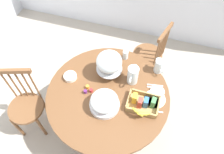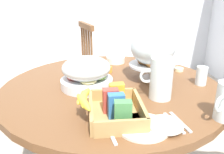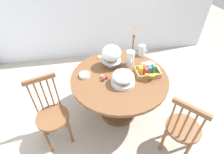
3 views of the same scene
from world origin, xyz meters
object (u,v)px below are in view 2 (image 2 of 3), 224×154
object	(u,v)px
pastry_stand_with_dome	(153,49)
cereal_basket	(113,107)
dining_table	(112,114)
china_plate_small	(165,125)
milk_pitcher	(161,80)
butter_dish	(179,69)
drinking_glass	(201,76)
cereal_bowl	(116,60)
windsor_chair_near_window	(75,78)
fruit_platter_covered	(87,73)
china_plate_large	(143,127)

from	to	relation	value
pastry_stand_with_dome	cereal_basket	xyz separation A→B (m)	(0.44, -0.29, -0.15)
dining_table	china_plate_small	world-z (taller)	china_plate_small
milk_pitcher	china_plate_small	bearing A→B (deg)	-12.48
butter_dish	drinking_glass	bearing A→B (deg)	8.24
dining_table	cereal_bowl	bearing A→B (deg)	170.51
cereal_bowl	drinking_glass	xyz separation A→B (m)	(0.50, 0.45, 0.03)
dining_table	pastry_stand_with_dome	world-z (taller)	pastry_stand_with_dome
cereal_basket	china_plate_small	bearing A→B (deg)	60.63
dining_table	windsor_chair_near_window	xyz separation A→B (m)	(-0.91, -0.27, -0.09)
butter_dish	fruit_platter_covered	bearing A→B (deg)	-71.23
pastry_stand_with_dome	fruit_platter_covered	size ratio (longest dim) A/B	1.15
china_plate_large	cereal_basket	bearing A→B (deg)	-132.51
china_plate_large	drinking_glass	size ratio (longest dim) A/B	2.00
dining_table	china_plate_small	size ratio (longest dim) A/B	8.61
windsor_chair_near_window	china_plate_small	size ratio (longest dim) A/B	6.50
windsor_chair_near_window	cereal_bowl	size ratio (longest dim) A/B	6.96
cereal_basket	pastry_stand_with_dome	bearing A→B (deg)	146.49
milk_pitcher	china_plate_large	bearing A→B (deg)	-28.93
dining_table	milk_pitcher	bearing A→B (deg)	48.56
windsor_chair_near_window	cereal_bowl	world-z (taller)	windsor_chair_near_window
dining_table	milk_pitcher	world-z (taller)	milk_pitcher
drinking_glass	china_plate_large	bearing A→B (deg)	-46.18
windsor_chair_near_window	butter_dish	distance (m)	1.08
cereal_bowl	drinking_glass	distance (m)	0.68
drinking_glass	pastry_stand_with_dome	bearing A→B (deg)	-112.25
windsor_chair_near_window	fruit_platter_covered	size ratio (longest dim) A/B	3.25
pastry_stand_with_dome	china_plate_small	xyz separation A→B (m)	(0.55, -0.09, -0.18)
milk_pitcher	butter_dish	size ratio (longest dim) A/B	3.64
cereal_basket	drinking_glass	distance (m)	0.65
cereal_basket	butter_dish	size ratio (longest dim) A/B	5.27
fruit_platter_covered	drinking_glass	distance (m)	0.68
pastry_stand_with_dome	butter_dish	xyz separation A→B (m)	(-0.14, 0.24, -0.19)
cereal_bowl	fruit_platter_covered	bearing A→B (deg)	-25.66
dining_table	cereal_basket	world-z (taller)	cereal_basket
drinking_glass	fruit_platter_covered	bearing A→B (deg)	-93.12
milk_pitcher	china_plate_small	xyz separation A→B (m)	(0.29, -0.06, -0.08)
pastry_stand_with_dome	milk_pitcher	distance (m)	0.28
butter_dish	cereal_bowl	bearing A→B (deg)	-121.07
china_plate_large	cereal_bowl	xyz separation A→B (m)	(-0.93, -0.00, 0.02)
dining_table	butter_dish	distance (m)	0.57
china_plate_large	butter_dish	xyz separation A→B (m)	(-0.68, 0.41, 0.01)
milk_pitcher	drinking_glass	bearing A→B (deg)	117.48
china_plate_small	butter_dish	xyz separation A→B (m)	(-0.69, 0.32, -0.01)
china_plate_small	butter_dish	size ratio (longest dim) A/B	2.50
windsor_chair_near_window	drinking_glass	size ratio (longest dim) A/B	8.86
china_plate_large	drinking_glass	bearing A→B (deg)	133.82
milk_pitcher	cereal_basket	distance (m)	0.32
fruit_platter_covered	cereal_basket	xyz separation A→B (m)	(0.36, 0.11, -0.04)
windsor_chair_near_window	fruit_platter_covered	xyz separation A→B (m)	(0.92, 0.12, 0.37)
milk_pitcher	butter_dish	xyz separation A→B (m)	(-0.41, 0.26, -0.09)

